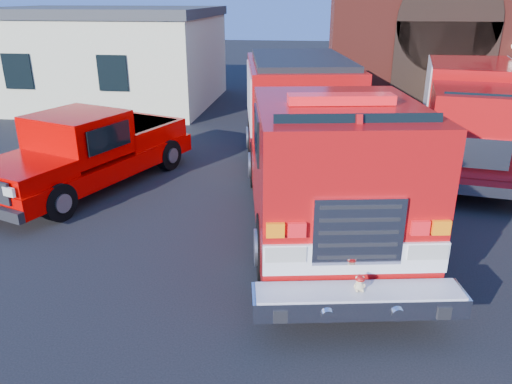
# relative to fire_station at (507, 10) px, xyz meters

# --- Properties ---
(ground) EXTENTS (100.00, 100.00, 0.00)m
(ground) POSITION_rel_fire_station_xyz_m (-8.99, -13.98, -4.25)
(ground) COLOR black
(ground) RESTS_ON ground
(parking_stripe_mid) EXTENTS (0.12, 3.00, 0.01)m
(parking_stripe_mid) POSITION_rel_fire_station_xyz_m (-2.49, -9.98, -4.25)
(parking_stripe_mid) COLOR yellow
(parking_stripe_mid) RESTS_ON ground
(parking_stripe_far) EXTENTS (0.12, 3.00, 0.01)m
(parking_stripe_far) POSITION_rel_fire_station_xyz_m (-2.49, -6.98, -4.25)
(parking_stripe_far) COLOR yellow
(parking_stripe_far) RESTS_ON ground
(fire_station) EXTENTS (15.20, 10.20, 8.45)m
(fire_station) POSITION_rel_fire_station_xyz_m (0.00, 0.00, 0.00)
(fire_station) COLOR maroon
(fire_station) RESTS_ON ground
(side_building) EXTENTS (10.20, 8.20, 4.35)m
(side_building) POSITION_rel_fire_station_xyz_m (-17.99, -0.99, -2.05)
(side_building) COLOR beige
(side_building) RESTS_ON ground
(fire_engine) EXTENTS (4.67, 11.04, 3.30)m
(fire_engine) POSITION_rel_fire_station_xyz_m (-8.03, -12.38, -2.54)
(fire_engine) COLOR black
(fire_engine) RESTS_ON ground
(pickup_truck) EXTENTS (4.30, 6.67, 2.06)m
(pickup_truck) POSITION_rel_fire_station_xyz_m (-13.88, -11.99, -3.28)
(pickup_truck) COLOR black
(pickup_truck) RESTS_ON ground
(secondary_truck) EXTENTS (4.09, 9.14, 2.86)m
(secondary_truck) POSITION_rel_fire_station_xyz_m (-3.18, -7.99, -2.69)
(secondary_truck) COLOR black
(secondary_truck) RESTS_ON ground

